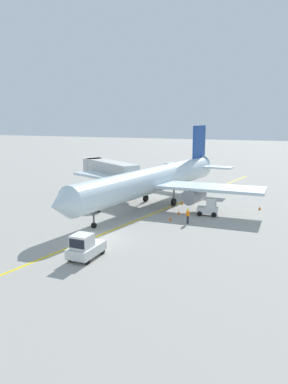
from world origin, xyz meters
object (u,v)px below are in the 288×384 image
at_px(airliner, 154,180).
at_px(safety_cone_wingtip_left, 182,203).
at_px(jet_bridge, 106,169).
at_px(pushback_tug, 85,247).
at_px(safety_cone_nose_right, 170,218).
at_px(baggage_tug_near_wing, 209,208).
at_px(ground_crew_marshaller, 188,215).
at_px(belt_loader_forward_hold, 91,204).
at_px(safety_cone_wingtip_right, 179,213).
at_px(safety_cone_nose_left, 260,208).

height_order(airliner, safety_cone_wingtip_left, airliner).
relative_size(jet_bridge, pushback_tug, 3.17).
bearing_deg(safety_cone_nose_right, safety_cone_wingtip_left, 94.02).
xyz_separation_m(baggage_tug_near_wing, ground_crew_marshaller, (-1.62, -4.17, -0.02)).
xyz_separation_m(belt_loader_forward_hold, safety_cone_nose_right, (10.74, -1.64, -0.56)).
relative_size(jet_bridge, baggage_tug_near_wing, 4.86).
xyz_separation_m(jet_bridge, baggage_tug_near_wing, (17.46, -9.18, -2.62)).
bearing_deg(safety_cone_wingtip_left, airliner, -150.02).
bearing_deg(safety_cone_wingtip_right, safety_cone_nose_left, 31.53).
height_order(airliner, safety_cone_nose_left, airliner).
height_order(pushback_tug, ground_crew_marshaller, pushback_tug).
distance_m(jet_bridge, safety_cone_wingtip_right, 17.41).
bearing_deg(airliner, ground_crew_marshaller, -48.31).
height_order(jet_bridge, baggage_tug_near_wing, jet_bridge).
distance_m(belt_loader_forward_hold, safety_cone_wingtip_right, 11.10).
bearing_deg(jet_bridge, baggage_tug_near_wing, -27.73).
bearing_deg(belt_loader_forward_hold, airliner, 33.94).
xyz_separation_m(airliner, belt_loader_forward_hold, (-6.80, -4.57, -2.64)).
relative_size(airliner, safety_cone_wingtip_right, 79.33).
xyz_separation_m(pushback_tug, safety_cone_wingtip_right, (3.92, 16.55, -0.77)).
bearing_deg(safety_cone_nose_right, safety_cone_wingtip_right, 84.55).
bearing_deg(jet_bridge, belt_loader_forward_hold, -75.09).
bearing_deg(baggage_tug_near_wing, belt_loader_forward_hold, -172.53).
bearing_deg(belt_loader_forward_hold, safety_cone_nose_right, -8.68).
height_order(ground_crew_marshaller, safety_cone_wingtip_right, ground_crew_marshaller).
distance_m(pushback_tug, baggage_tug_near_wing, 18.74).
bearing_deg(safety_cone_nose_left, pushback_tug, -120.45).
bearing_deg(safety_cone_nose_right, belt_loader_forward_hold, 171.32).
xyz_separation_m(baggage_tug_near_wing, belt_loader_forward_hold, (-14.51, -1.90, -0.15)).
distance_m(baggage_tug_near_wing, safety_cone_nose_left, 7.48).
relative_size(belt_loader_forward_hold, safety_cone_nose_left, 10.69).
bearing_deg(pushback_tug, baggage_tug_near_wing, 66.71).
height_order(pushback_tug, safety_cone_nose_left, pushback_tug).
height_order(belt_loader_forward_hold, ground_crew_marshaller, belt_loader_forward_hold).
bearing_deg(airliner, safety_cone_nose_right, -57.58).
distance_m(belt_loader_forward_hold, safety_cone_nose_left, 21.24).
bearing_deg(safety_cone_nose_right, ground_crew_marshaller, -16.22).
relative_size(baggage_tug_near_wing, safety_cone_nose_right, 5.53).
xyz_separation_m(safety_cone_nose_right, safety_cone_wingtip_right, (0.27, 2.88, 0.00)).
height_order(airliner, belt_loader_forward_hold, airliner).
height_order(jet_bridge, safety_cone_nose_left, jet_bridge).
relative_size(safety_cone_nose_left, safety_cone_nose_right, 1.00).
relative_size(baggage_tug_near_wing, safety_cone_wingtip_right, 5.53).
bearing_deg(safety_cone_wingtip_right, belt_loader_forward_hold, -173.59).
relative_size(pushback_tug, safety_cone_nose_left, 8.46).
relative_size(jet_bridge, belt_loader_forward_hold, 2.51).
bearing_deg(belt_loader_forward_hold, safety_cone_nose_left, 18.72).
height_order(baggage_tug_near_wing, safety_cone_nose_left, baggage_tug_near_wing).
xyz_separation_m(pushback_tug, ground_crew_marshaller, (5.79, 13.05, -0.08)).
height_order(jet_bridge, safety_cone_wingtip_right, jet_bridge).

